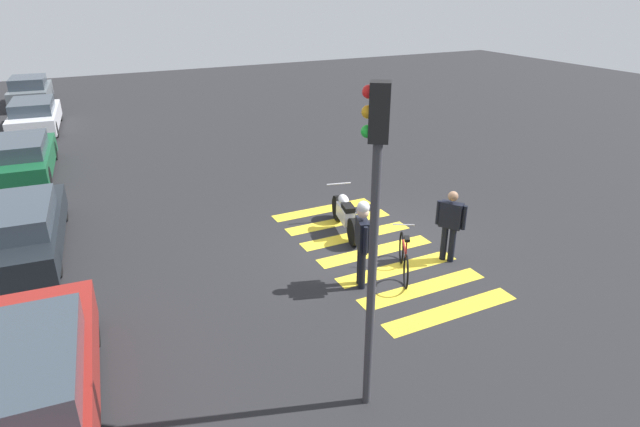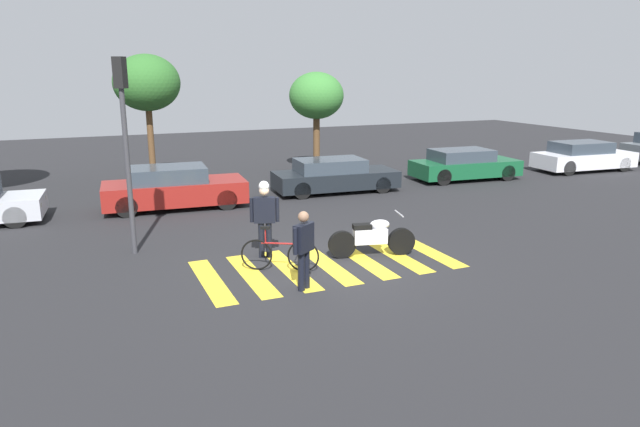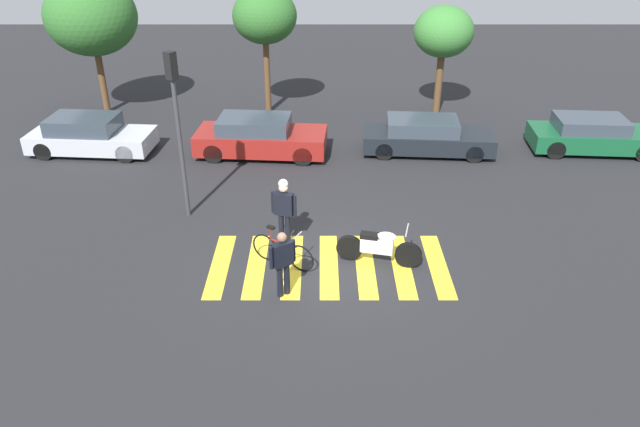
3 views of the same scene
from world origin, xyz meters
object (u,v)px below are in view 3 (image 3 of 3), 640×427
at_px(car_black_suv, 424,136).
at_px(traffic_light_pole, 175,111).
at_px(officer_by_motorcycle, 282,207).
at_px(car_silver_sedan, 88,136).
at_px(police_motorcycle, 377,247).
at_px(officer_on_foot, 281,260).
at_px(leaning_bicycle, 281,251).
at_px(car_green_compact, 591,135).
at_px(car_maroon_wagon, 258,137).

xyz_separation_m(car_black_suv, traffic_light_pole, (-7.48, -4.62, 2.49)).
height_order(officer_by_motorcycle, car_black_suv, officer_by_motorcycle).
bearing_deg(car_black_suv, car_silver_sedan, -179.86).
bearing_deg(police_motorcycle, officer_on_foot, -149.76).
height_order(officer_on_foot, car_silver_sedan, officer_on_foot).
height_order(officer_on_foot, traffic_light_pole, traffic_light_pole).
bearing_deg(police_motorcycle, car_silver_sedan, 143.25).
height_order(leaning_bicycle, officer_by_motorcycle, officer_by_motorcycle).
xyz_separation_m(officer_on_foot, car_black_suv, (4.56, 8.45, -0.34)).
relative_size(officer_on_foot, car_silver_sedan, 0.38).
height_order(car_green_compact, traffic_light_pole, traffic_light_pole).
xyz_separation_m(leaning_bicycle, car_green_compact, (10.53, 7.31, 0.22)).
bearing_deg(officer_on_foot, police_motorcycle, 30.24).
bearing_deg(car_green_compact, leaning_bicycle, -145.24).
bearing_deg(officer_by_motorcycle, car_green_compact, 30.82).
bearing_deg(traffic_light_pole, officer_on_foot, -52.63).
distance_m(leaning_bicycle, car_maroon_wagon, 7.10).
distance_m(leaning_bicycle, car_green_compact, 12.81).
height_order(police_motorcycle, car_green_compact, car_green_compact).
relative_size(car_silver_sedan, car_black_suv, 0.94).
relative_size(leaning_bicycle, car_silver_sedan, 0.36).
distance_m(officer_by_motorcycle, car_silver_sedan, 9.44).
xyz_separation_m(leaning_bicycle, officer_by_motorcycle, (0.00, 1.03, 0.69)).
bearing_deg(car_maroon_wagon, traffic_light_pole, -110.74).
distance_m(leaning_bicycle, officer_on_foot, 1.35).
relative_size(police_motorcycle, traffic_light_pole, 0.45).
distance_m(leaning_bicycle, officer_by_motorcycle, 1.24).
bearing_deg(traffic_light_pole, leaning_bicycle, -42.54).
height_order(police_motorcycle, car_maroon_wagon, car_maroon_wagon).
height_order(officer_on_foot, car_black_suv, officer_on_foot).
height_order(car_silver_sedan, traffic_light_pole, traffic_light_pole).
bearing_deg(leaning_bicycle, car_maroon_wagon, 99.45).
bearing_deg(car_maroon_wagon, car_silver_sedan, 178.13).
distance_m(car_silver_sedan, car_green_compact, 17.66).
distance_m(police_motorcycle, leaning_bicycle, 2.37).
relative_size(car_green_compact, traffic_light_pole, 0.96).
bearing_deg(officer_by_motorcycle, officer_on_foot, -87.72).
xyz_separation_m(car_green_compact, traffic_light_pole, (-13.36, -4.71, 2.48)).
bearing_deg(police_motorcycle, officer_by_motorcycle, 158.53).
bearing_deg(officer_on_foot, car_black_suv, 61.64).
bearing_deg(car_silver_sedan, police_motorcycle, -36.75).
xyz_separation_m(officer_on_foot, car_maroon_wagon, (-1.26, 8.22, -0.27)).
xyz_separation_m(officer_by_motorcycle, car_green_compact, (10.52, 6.28, -0.48)).
xyz_separation_m(leaning_bicycle, car_maroon_wagon, (-1.16, 6.99, 0.27)).
bearing_deg(traffic_light_pole, car_black_suv, 31.69).
height_order(police_motorcycle, car_silver_sedan, car_silver_sedan).
bearing_deg(leaning_bicycle, car_black_suv, 57.19).
bearing_deg(car_silver_sedan, officer_by_motorcycle, -40.83).
distance_m(officer_on_foot, traffic_light_pole, 5.28).
relative_size(car_silver_sedan, car_maroon_wagon, 0.94).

